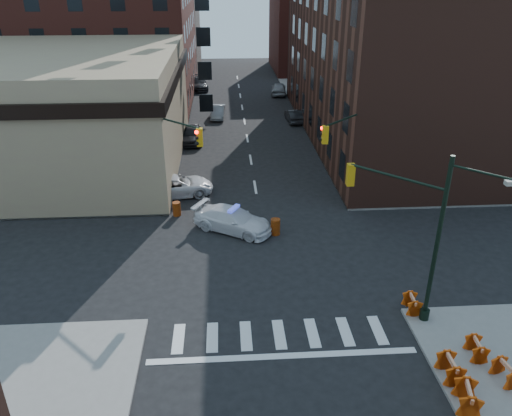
{
  "coord_description": "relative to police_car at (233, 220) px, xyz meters",
  "views": [
    {
      "loc": [
        -2.21,
        -24.4,
        14.82
      ],
      "look_at": [
        -0.48,
        1.8,
        2.2
      ],
      "focal_mm": 35.0,
      "sensor_mm": 36.0,
      "label": 1
    }
  ],
  "objects": [
    {
      "name": "pedestrian_a",
      "position": [
        -8.02,
        4.02,
        0.22
      ],
      "size": [
        0.68,
        0.55,
        1.61
      ],
      "primitive_type": "imported",
      "rotation": [
        0.0,
        0.0,
        -0.31
      ],
      "color": "black",
      "rests_on": "sidewalk_nw"
    },
    {
      "name": "pedestrian_b",
      "position": [
        -7.34,
        3.52,
        0.29
      ],
      "size": [
        1.07,
        1.03,
        1.75
      ],
      "primitive_type": "imported",
      "rotation": [
        0.0,
        0.0,
        0.61
      ],
      "color": "black",
      "rests_on": "sidewalk_nw"
    },
    {
      "name": "barricade_se_e",
      "position": [
        8.23,
        -14.74,
        -0.09
      ],
      "size": [
        0.95,
        1.43,
        0.98
      ],
      "primitive_type": null,
      "rotation": [
        0.0,
        0.0,
        1.32
      ],
      "color": "#E2490A",
      "rests_on": "sidewalk_se"
    },
    {
      "name": "barrel_bank",
      "position": [
        -3.67,
        2.36,
        -0.26
      ],
      "size": [
        0.7,
        0.7,
        0.94
      ],
      "primitive_type": "cylinder",
      "rotation": [
        0.0,
        0.0,
        -0.43
      ],
      "color": "orange",
      "rests_on": "ground"
    },
    {
      "name": "filler_nw",
      "position": [
        -14.17,
        58.76,
        7.26
      ],
      "size": [
        20.0,
        18.0,
        16.0
      ],
      "primitive_type": "cube",
      "color": "brown",
      "rests_on": "ground"
    },
    {
      "name": "parked_car_efar",
      "position": [
        6.87,
        37.08,
        0.05
      ],
      "size": [
        2.34,
        4.77,
        1.57
      ],
      "primitive_type": "imported",
      "rotation": [
        0.0,
        0.0,
        3.03
      ],
      "color": "#93979C",
      "rests_on": "ground"
    },
    {
      "name": "bank_building",
      "position": [
        -15.17,
        13.26,
        3.76
      ],
      "size": [
        22.0,
        22.0,
        9.0
      ],
      "primitive_type": "cube",
      "color": "#90815E",
      "rests_on": "ground"
    },
    {
      "name": "tree_ne_near",
      "position": [
        9.33,
        22.76,
        2.75
      ],
      "size": [
        3.0,
        3.0,
        4.85
      ],
      "color": "black",
      "rests_on": "sidewalk_ne"
    },
    {
      "name": "parked_car_wdeep",
      "position": [
        -3.67,
        40.91,
        0.06
      ],
      "size": [
        2.94,
        5.76,
        1.6
      ],
      "primitive_type": "imported",
      "rotation": [
        0.0,
        0.0,
        0.13
      ],
      "color": "black",
      "rests_on": "ground"
    },
    {
      "name": "signal_pole_nw",
      "position": [
        -4.02,
        2.09,
        3.6
      ],
      "size": [
        3.58,
        3.67,
        8.0
      ],
      "rotation": [
        0.0,
        0.0,
        -0.79
      ],
      "color": "black",
      "rests_on": "sidewalk_nw"
    },
    {
      "name": "parked_car_wnear",
      "position": [
        -3.39,
        17.86,
        0.05
      ],
      "size": [
        1.92,
        4.62,
        1.56
      ],
      "primitive_type": "imported",
      "rotation": [
        0.0,
        0.0,
        0.02
      ],
      "color": "black",
      "rests_on": "ground"
    },
    {
      "name": "barricade_se_b",
      "position": [
        9.82,
        -12.16,
        -0.17
      ],
      "size": [
        0.65,
        1.15,
        0.83
      ],
      "primitive_type": null,
      "rotation": [
        0.0,
        0.0,
        1.49
      ],
      "color": "red",
      "rests_on": "sidewalk_se"
    },
    {
      "name": "signal_pole_ne",
      "position": [
        7.66,
        2.11,
        3.6
      ],
      "size": [
        3.67,
        3.58,
        8.0
      ],
      "rotation": [
        0.0,
        0.0,
        -2.36
      ],
      "color": "black",
      "rests_on": "sidewalk_ne"
    },
    {
      "name": "barricade_nw_b",
      "position": [
        -9.05,
        2.88,
        -0.17
      ],
      "size": [
        1.16,
        0.64,
        0.84
      ],
      "primitive_type": null,
      "rotation": [
        0.0,
        0.0,
        -0.08
      ],
      "color": "red",
      "rests_on": "sidewalk_nw"
    },
    {
      "name": "commercial_row_ne",
      "position": [
        14.83,
        19.26,
        6.26
      ],
      "size": [
        14.0,
        34.0,
        14.0
      ],
      "primitive_type": "cube",
      "color": "#45251B",
      "rests_on": "ground"
    },
    {
      "name": "tree_ne_far",
      "position": [
        9.33,
        30.76,
        2.75
      ],
      "size": [
        3.0,
        3.0,
        4.85
      ],
      "color": "black",
      "rests_on": "sidewalk_ne"
    },
    {
      "name": "parked_car_wfar",
      "position": [
        -1.0,
        26.28,
        -0.06
      ],
      "size": [
        1.7,
        4.16,
        1.34
      ],
      "primitive_type": "imported",
      "rotation": [
        0.0,
        0.0,
        -0.07
      ],
      "color": "gray",
      "rests_on": "ground"
    },
    {
      "name": "pedestrian_c",
      "position": [
        -11.17,
        6.06,
        0.19
      ],
      "size": [
        0.97,
        0.59,
        1.55
      ],
      "primitive_type": "imported",
      "rotation": [
        0.0,
        0.0,
        0.26
      ],
      "color": "#1C222B",
      "rests_on": "sidewalk_nw"
    },
    {
      "name": "pickup",
      "position": [
        -3.97,
        5.61,
        0.01
      ],
      "size": [
        5.74,
        3.5,
        1.49
      ],
      "primitive_type": "imported",
      "rotation": [
        0.0,
        0.0,
        1.77
      ],
      "color": "silver",
      "rests_on": "ground"
    },
    {
      "name": "ground",
      "position": [
        1.83,
        -3.24,
        -0.74
      ],
      "size": [
        140.0,
        140.0,
        0.0
      ],
      "primitive_type": "plane",
      "color": "black",
      "rests_on": "ground"
    },
    {
      "name": "barrel_road",
      "position": [
        2.6,
        -0.67,
        -0.22
      ],
      "size": [
        0.7,
        0.7,
        1.03
      ],
      "primitive_type": "cylinder",
      "rotation": [
        0.0,
        0.0,
        0.24
      ],
      "color": "#C64C09",
      "rests_on": "ground"
    },
    {
      "name": "barricade_se_d",
      "position": [
        8.23,
        -13.24,
        -0.11
      ],
      "size": [
        0.65,
        1.27,
        0.94
      ],
      "primitive_type": null,
      "rotation": [
        0.0,
        0.0,
        1.55
      ],
      "color": "red",
      "rests_on": "sidewalk_se"
    },
    {
      "name": "barricade_nw_a",
      "position": [
        -7.0,
        4.62,
        -0.14
      ],
      "size": [
        1.22,
        0.66,
        0.89
      ],
      "primitive_type": null,
      "rotation": [
        0.0,
        0.0,
        0.06
      ],
      "color": "#E2470A",
      "rests_on": "sidewalk_nw"
    },
    {
      "name": "signal_pole_se",
      "position": [
        7.87,
        -8.77,
        3.88
      ],
      "size": [
        5.4,
        5.27,
        8.0
      ],
      "rotation": [
        0.0,
        0.0,
        2.36
      ],
      "color": "black",
      "rests_on": "sidewalk_se"
    },
    {
      "name": "barricade_se_c",
      "position": [
        10.33,
        -13.57,
        -0.16
      ],
      "size": [
        0.77,
        1.23,
        0.86
      ],
      "primitive_type": null,
      "rotation": [
        0.0,
        0.0,
        1.76
      ],
      "color": "#EE480B",
      "rests_on": "sidewalk_se"
    },
    {
      "name": "filler_ne",
      "position": [
        15.83,
        54.76,
        5.26
      ],
      "size": [
        16.0,
        16.0,
        12.0
      ],
      "primitive_type": "cube",
      "color": "#58231B",
      "rests_on": "ground"
    },
    {
      "name": "barricade_se_a",
      "position": [
        8.23,
        -8.94,
        -0.18
      ],
      "size": [
        0.6,
        1.11,
        0.81
      ],
      "primitive_type": null,
      "rotation": [
        0.0,
        0.0,
        1.52
      ],
      "color": "orange",
      "rests_on": "sidewalk_se"
    },
    {
      "name": "sidewalk_nw",
      "position": [
        -21.17,
        29.51,
        -0.66
      ],
      "size": [
        34.0,
        54.5,
        0.15
      ],
      "primitive_type": "cube",
      "color": "gray",
      "rests_on": "ground"
    },
    {
      "name": "police_car",
      "position": [
        0.0,
        0.0,
        0.0
      ],
      "size": [
        5.41,
        4.33,
        1.47
      ],
      "primitive_type": "imported",
      "rotation": [
        0.0,
        0.0,
        1.04
      ],
      "color": "white",
      "rests_on": "ground"
    },
    {
      "name": "sidewalk_ne",
      "position": [
        24.83,
        29.51,
        -0.66
      ],
      "size": [
        34.0,
        54.5,
        0.15
      ],
      "primitive_type": "cube",
      "color": "gray",
      "rests_on": "ground"
    },
    {
      "name": "parked_car_enear",
      "position": [
        7.1,
        24.16,
        -0.07
      ],
      "size": [
        1.64,
        4.14,
        1.34
      ],
      "primitive_type": "imported",
      "rotation": [
        0.0,
        0.0,
        3.2
      ],
      "color": "black",
      "rests_on": "ground"
    }
  ]
}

